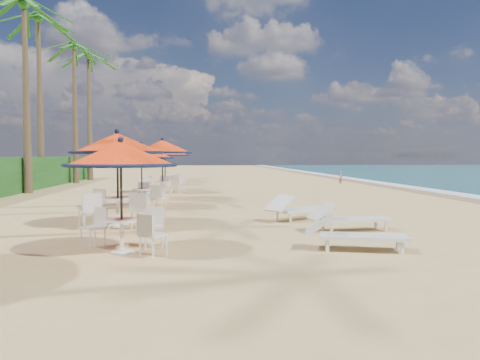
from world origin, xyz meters
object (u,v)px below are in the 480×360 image
Objects in this scene: station_2 at (143,157)px; lounger_mid at (346,217)px; station_0 at (123,168)px; station_1 at (116,155)px; lounger_far at (297,208)px; station_3 at (161,154)px; lounger_near at (352,234)px; station_4 at (167,155)px.

station_2 is 8.15m from lounger_mid.
station_1 is (-0.70, 3.51, 0.26)m from station_0.
station_0 is 1.04× the size of lounger_far.
station_1 is 1.09× the size of station_2.
station_1 is at bearing 154.81° from lounger_far.
station_1 reaches higher than station_0.
station_1 is 6.24m from lounger_mid.
lounger_mid is at bearing -60.23° from station_3.
lounger_near is 0.99× the size of lounger_mid.
station_4 is 1.16× the size of lounger_far.
lounger_far is (4.37, -10.38, -1.56)m from station_4.
station_3 reaches higher than station_0.
lounger_mid is at bearing -67.52° from station_4.
lounger_mid is (5.17, 2.09, -1.31)m from station_0.
lounger_mid is 2.24m from lounger_far.
station_1 reaches higher than station_2.
station_1 is at bearing -94.76° from station_3.
station_0 is 7.81m from station_2.
station_3 is at bearing -91.12° from station_4.
lounger_mid is at bearing 89.72° from lounger_near.
station_1 is 7.74m from station_3.
station_3 is at bearing 85.24° from station_1.
station_0 is 11.23m from station_3.
station_1 is at bearing -93.67° from station_4.
lounger_near is at bearing -73.05° from station_4.
station_4 is (0.71, 11.04, 0.02)m from station_1.
lounger_far is at bearing -36.88° from station_2.
station_3 is (0.64, 7.71, 0.05)m from station_1.
lounger_far is at bearing 7.43° from station_1.
station_2 reaches higher than station_0.
station_3 reaches higher than station_4.
station_1 is 1.20× the size of lounger_far.
station_1 is 0.98× the size of station_3.
station_3 reaches higher than lounger_mid.
lounger_near is (4.51, -0.24, -1.32)m from station_0.
station_0 is 3.59m from station_1.
station_4 reaches higher than lounger_mid.
lounger_mid is at bearing -101.77° from lounger_far.
lounger_near is at bearing -68.24° from station_3.
station_4 is (0.46, 6.76, 0.10)m from station_2.
station_2 is 0.95× the size of station_4.
lounger_far is (4.43, -7.05, -1.59)m from station_3.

